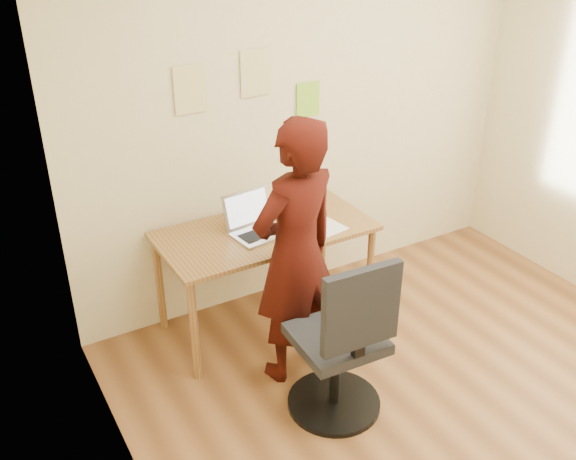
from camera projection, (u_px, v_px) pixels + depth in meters
room at (497, 207)px, 3.08m from camera, size 3.58×3.58×2.78m
desk at (265, 241)px, 4.22m from camera, size 1.40×0.70×0.74m
laptop at (256, 225)px, 4.13m from camera, size 0.39×0.35×0.25m
paper_sheet at (320, 225)px, 4.24m from camera, size 0.27×0.35×0.00m
phone at (316, 232)px, 4.14m from camera, size 0.11×0.12×0.01m
wall_note_left at (190, 89)px, 3.91m from camera, size 0.21×0.00×0.30m
wall_note_mid at (256, 73)px, 4.09m from camera, size 0.21×0.00×0.30m
wall_note_right at (308, 100)px, 4.37m from camera, size 0.18×0.00×0.24m
office_chair at (343, 350)px, 3.54m from camera, size 0.55×0.55×1.05m
person at (295, 254)px, 3.71m from camera, size 0.67×0.51×1.66m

